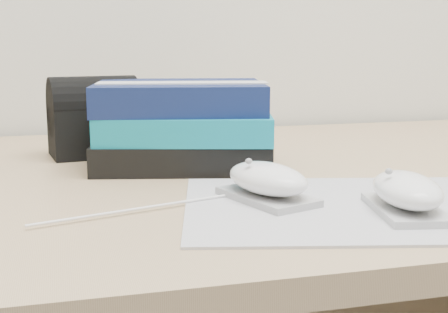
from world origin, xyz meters
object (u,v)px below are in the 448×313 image
object	(u,v)px
desk	(232,306)
book_stack	(183,124)
mouse_rear	(267,182)
mouse_front	(407,193)
pouch	(94,117)

from	to	relation	value
desk	book_stack	bearing A→B (deg)	-174.14
desk	mouse_rear	size ratio (longest dim) A/B	12.20
mouse_front	mouse_rear	bearing A→B (deg)	145.15
desk	book_stack	distance (m)	0.30
mouse_rear	pouch	xyz separation A→B (m)	(-0.17, 0.35, 0.04)
mouse_front	pouch	xyz separation A→B (m)	(-0.29, 0.43, 0.04)
book_stack	mouse_front	bearing A→B (deg)	-61.86
mouse_front	book_stack	size ratio (longest dim) A/B	0.44
mouse_rear	book_stack	distance (m)	0.24
mouse_front	book_stack	xyz separation A→B (m)	(-0.17, 0.32, 0.04)
desk	mouse_front	bearing A→B (deg)	-73.84
mouse_front	pouch	size ratio (longest dim) A/B	0.88
mouse_front	book_stack	world-z (taller)	book_stack
book_stack	mouse_rear	bearing A→B (deg)	-78.21
mouse_rear	book_stack	bearing A→B (deg)	101.79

